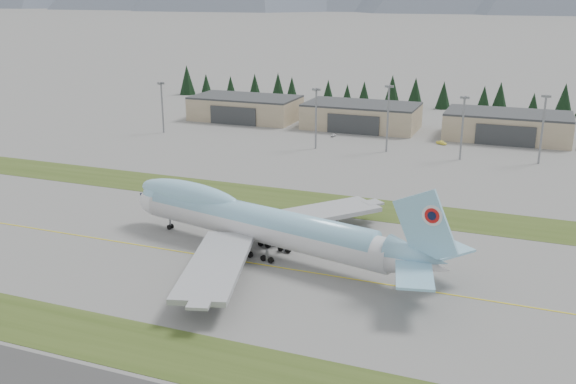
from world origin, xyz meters
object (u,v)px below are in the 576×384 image
at_px(hangar_center, 361,116).
at_px(service_vehicle_b, 441,144).
at_px(boeing_747_freighter, 258,222).
at_px(hangar_right, 507,126).
at_px(hangar_left, 245,108).
at_px(service_vehicle_a, 333,137).

relative_size(hangar_center, service_vehicle_b, 11.60).
relative_size(boeing_747_freighter, hangar_right, 1.73).
xyz_separation_m(hangar_right, service_vehicle_b, (-22.82, -19.22, -5.39)).
distance_m(boeing_747_freighter, service_vehicle_b, 126.85).
distance_m(boeing_747_freighter, hangar_center, 144.57).
bearing_deg(service_vehicle_b, boeing_747_freighter, -161.72).
bearing_deg(hangar_left, service_vehicle_b, -11.78).
distance_m(hangar_left, hangar_center, 55.00).
distance_m(hangar_left, service_vehicle_b, 94.32).
bearing_deg(hangar_center, hangar_right, 0.00).
bearing_deg(hangar_right, service_vehicle_a, -162.66).
bearing_deg(boeing_747_freighter, hangar_center, 108.35).
bearing_deg(service_vehicle_a, hangar_right, 19.88).
relative_size(hangar_right, service_vehicle_b, 11.60).
distance_m(boeing_747_freighter, hangar_right, 150.85).
distance_m(hangar_right, service_vehicle_a, 69.53).
xyz_separation_m(hangar_left, service_vehicle_a, (48.83, -20.66, -5.39)).
relative_size(boeing_747_freighter, hangar_center, 1.73).
relative_size(hangar_left, hangar_center, 1.00).
height_order(boeing_747_freighter, service_vehicle_b, boeing_747_freighter).
height_order(hangar_left, service_vehicle_b, hangar_left).
height_order(hangar_right, service_vehicle_b, hangar_right).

